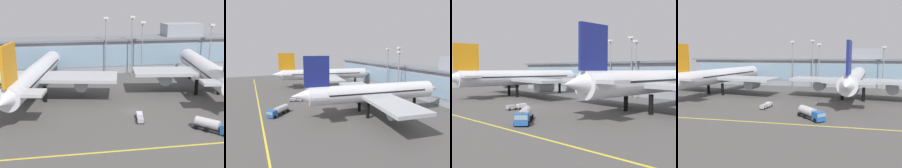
# 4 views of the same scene
# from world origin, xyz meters

# --- Properties ---
(ground_plane) EXTENTS (180.00, 180.00, 0.00)m
(ground_plane) POSITION_xyz_m (0.00, 0.00, 0.00)
(ground_plane) COLOR #514F4C
(taxiway_centreline_stripe) EXTENTS (144.00, 0.50, 0.01)m
(taxiway_centreline_stripe) POSITION_xyz_m (0.00, -22.00, 0.01)
(taxiway_centreline_stripe) COLOR yellow
(taxiway_centreline_stripe) RESTS_ON ground
(terminal_building) EXTENTS (114.63, 14.00, 19.06)m
(terminal_building) POSITION_xyz_m (1.61, 49.85, 7.44)
(terminal_building) COLOR #9399A3
(terminal_building) RESTS_ON ground
(airliner_near_left) EXTENTS (50.80, 59.09, 19.78)m
(airliner_near_left) POSITION_xyz_m (-26.65, 15.90, 7.22)
(airliner_near_left) COLOR black
(airliner_near_left) RESTS_ON ground
(airliner_near_right) EXTENTS (47.37, 54.64, 20.23)m
(airliner_near_right) POSITION_xyz_m (27.11, 13.59, 7.40)
(airliner_near_right) COLOR black
(airliner_near_right) RESTS_ON ground
(fuel_tanker_truck) EXTENTS (7.92, 8.29, 2.90)m
(fuel_tanker_truck) POSITION_xyz_m (15.33, -16.43, 1.51)
(fuel_tanker_truck) COLOR black
(fuel_tanker_truck) RESTS_ON ground
(baggage_tug_near) EXTENTS (2.63, 5.78, 1.40)m
(baggage_tug_near) POSITION_xyz_m (0.24, -6.69, 0.79)
(baggage_tug_near) COLOR black
(baggage_tug_near) RESTS_ON ground
(apron_light_mast_west) EXTENTS (1.80, 1.80, 22.65)m
(apron_light_mast_west) POSITION_xyz_m (-1.17, 41.92, 14.92)
(apron_light_mast_west) COLOR gray
(apron_light_mast_west) RESTS_ON ground
(apron_light_mast_east) EXTENTS (1.80, 1.80, 21.21)m
(apron_light_mast_east) POSITION_xyz_m (12.28, 37.68, 14.11)
(apron_light_mast_east) COLOR gray
(apron_light_mast_east) RESTS_ON ground
(apron_light_mast_far_east) EXTENTS (1.80, 1.80, 23.04)m
(apron_light_mast_far_east) POSITION_xyz_m (8.91, 40.53, 15.13)
(apron_light_mast_far_east) COLOR gray
(apron_light_mast_far_east) RESTS_ON ground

